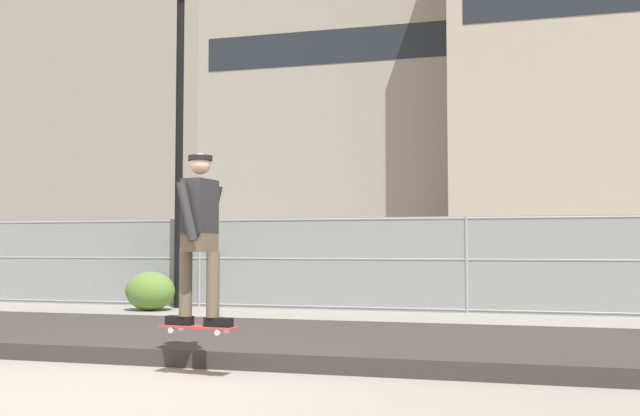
{
  "coord_description": "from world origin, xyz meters",
  "views": [
    {
      "loc": [
        3.39,
        -5.53,
        1.29
      ],
      "look_at": [
        0.96,
        3.91,
        1.81
      ],
      "focal_mm": 39.34,
      "sensor_mm": 36.0,
      "label": 1
    }
  ],
  "objects_px": {
    "skateboard": "(199,327)",
    "skater": "(200,228)",
    "parked_car_near": "(165,263)",
    "parked_car_mid": "(437,265)",
    "street_lamp": "(180,104)",
    "shrub_left": "(150,291)"
  },
  "relations": [
    {
      "from": "skateboard",
      "to": "skater",
      "type": "height_order",
      "value": "skater"
    },
    {
      "from": "parked_car_near",
      "to": "parked_car_mid",
      "type": "xyz_separation_m",
      "value": [
        6.83,
        0.29,
        0.0
      ]
    },
    {
      "from": "skateboard",
      "to": "parked_car_near",
      "type": "distance_m",
      "value": 11.26
    },
    {
      "from": "street_lamp",
      "to": "parked_car_mid",
      "type": "xyz_separation_m",
      "value": [
        5.05,
        3.24,
        -3.42
      ]
    },
    {
      "from": "skateboard",
      "to": "parked_car_near",
      "type": "bearing_deg",
      "value": 118.55
    },
    {
      "from": "skateboard",
      "to": "street_lamp",
      "type": "xyz_separation_m",
      "value": [
        -3.6,
        6.93,
        3.78
      ]
    },
    {
      "from": "shrub_left",
      "to": "parked_car_near",
      "type": "bearing_deg",
      "value": 112.65
    },
    {
      "from": "parked_car_mid",
      "to": "street_lamp",
      "type": "bearing_deg",
      "value": -147.3
    },
    {
      "from": "parked_car_mid",
      "to": "skater",
      "type": "bearing_deg",
      "value": -98.15
    },
    {
      "from": "skater",
      "to": "parked_car_mid",
      "type": "height_order",
      "value": "skater"
    },
    {
      "from": "parked_car_near",
      "to": "skateboard",
      "type": "bearing_deg",
      "value": -61.45
    },
    {
      "from": "street_lamp",
      "to": "skateboard",
      "type": "bearing_deg",
      "value": -62.59
    },
    {
      "from": "skater",
      "to": "parked_car_near",
      "type": "relative_size",
      "value": 0.38
    },
    {
      "from": "skater",
      "to": "shrub_left",
      "type": "bearing_deg",
      "value": 121.72
    },
    {
      "from": "street_lamp",
      "to": "parked_car_near",
      "type": "bearing_deg",
      "value": 121.12
    },
    {
      "from": "street_lamp",
      "to": "parked_car_mid",
      "type": "height_order",
      "value": "street_lamp"
    },
    {
      "from": "skateboard",
      "to": "street_lamp",
      "type": "relative_size",
      "value": 0.12
    },
    {
      "from": "skateboard",
      "to": "skater",
      "type": "xyz_separation_m",
      "value": [
        0.0,
        0.0,
        0.98
      ]
    },
    {
      "from": "street_lamp",
      "to": "shrub_left",
      "type": "height_order",
      "value": "street_lamp"
    },
    {
      "from": "skater",
      "to": "parked_car_mid",
      "type": "relative_size",
      "value": 0.38
    },
    {
      "from": "skateboard",
      "to": "parked_car_near",
      "type": "height_order",
      "value": "parked_car_near"
    },
    {
      "from": "skater",
      "to": "shrub_left",
      "type": "xyz_separation_m",
      "value": [
        -3.86,
        6.24,
        -1.08
      ]
    }
  ]
}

